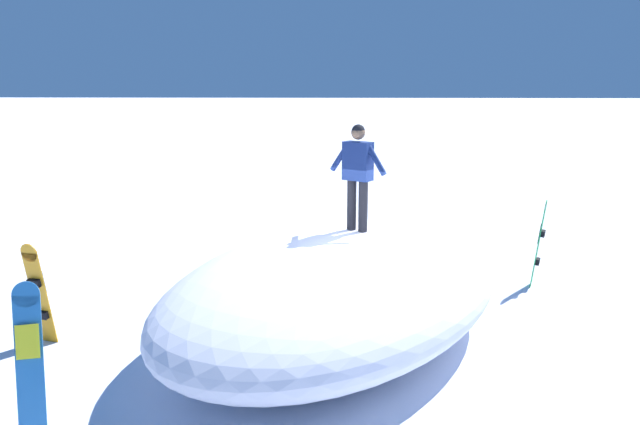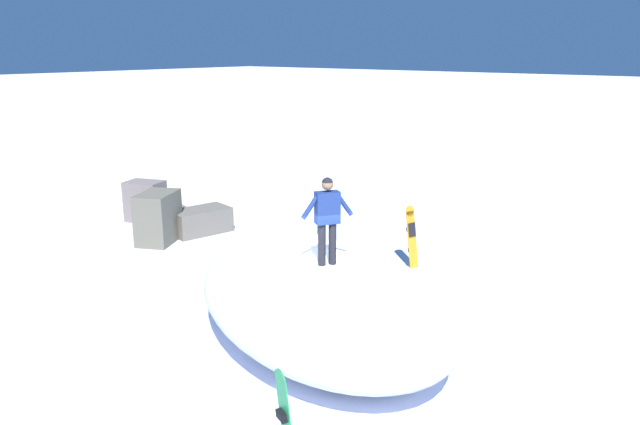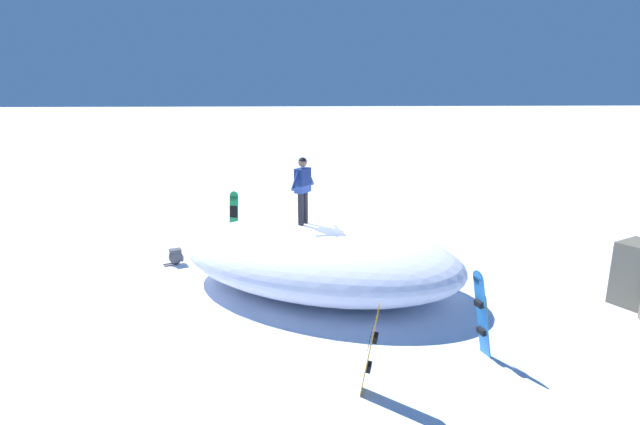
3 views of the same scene
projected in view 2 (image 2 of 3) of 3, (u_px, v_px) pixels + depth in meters
The scene contains 6 objects.
ground at pixel (289, 331), 12.08m from camera, with size 240.00×240.00×0.00m, color white.
snow_mound at pixel (320, 296), 11.80m from camera, with size 6.99×4.20×1.56m, color white.
snowboarder_standing at pixel (327, 214), 10.98m from camera, with size 0.61×0.86×1.60m.
snowboard_secondary_upright at pixel (320, 227), 15.96m from camera, with size 0.41×0.37×1.67m.
snowboard_tertiary_upright at pixel (412, 236), 15.42m from camera, with size 0.34×0.34×1.57m.
rock_outcrop at pixel (167, 214), 18.39m from camera, with size 3.69×3.08×1.43m.
Camera 2 is at (-7.35, 8.30, 5.37)m, focal length 34.76 mm.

